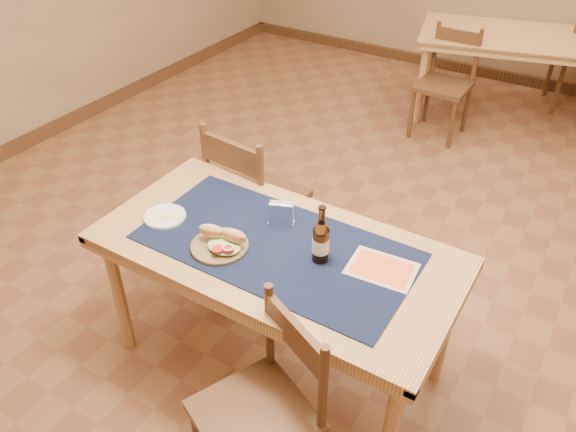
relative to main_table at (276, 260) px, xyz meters
The scene contains 14 objects.
room 1.08m from the main_table, 90.00° to the left, with size 6.04×7.04×2.84m.
main_table is the anchor object (origin of this frame).
placemat 0.09m from the main_table, ahead, with size 1.20×0.60×0.01m, color black.
baseboard 1.01m from the main_table, 90.00° to the left, with size 6.00×7.00×0.10m.
back_table 3.43m from the main_table, 85.38° to the left, with size 1.85×1.23×0.75m.
chair_main_far 0.77m from the main_table, 132.63° to the left, with size 0.49×0.49×0.97m.
chair_main_near 0.65m from the main_table, 62.17° to the right, with size 0.54×0.54×0.88m.
chair_back_near 2.84m from the main_table, 93.15° to the left, with size 0.42×0.42×0.89m.
sandwich_plate 0.26m from the main_table, 143.65° to the right, with size 0.25×0.25×0.10m.
side_plate 0.56m from the main_table, 169.43° to the right, with size 0.19×0.19×0.02m.
fork 0.52m from the main_table, 169.54° to the right, with size 0.11×0.06×0.00m.
beer_bottle 0.28m from the main_table, ahead, with size 0.07×0.07×0.27m.
napkin_holder 0.21m from the main_table, 114.31° to the left, with size 0.13×0.09×0.11m.
menu_card 0.48m from the main_table, 11.97° to the left, with size 0.29×0.22×0.01m.
Camera 1 is at (1.04, -2.38, 2.30)m, focal length 35.00 mm.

